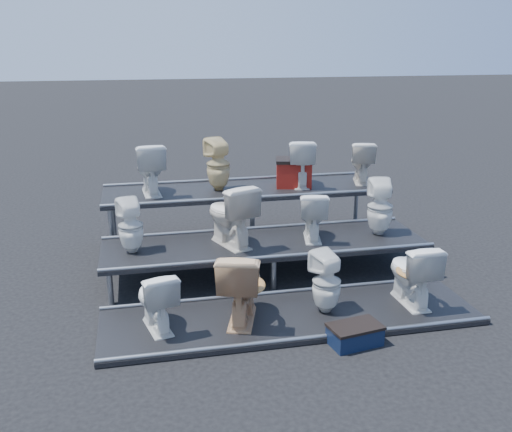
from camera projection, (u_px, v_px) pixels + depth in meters
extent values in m
plane|color=black|center=(265.00, 274.00, 7.60)|extent=(80.00, 80.00, 0.00)
cube|color=black|center=(291.00, 317.00, 6.38)|extent=(4.20, 1.20, 0.06)
cube|color=black|center=(265.00, 258.00, 7.53)|extent=(4.20, 1.20, 0.46)
cube|color=black|center=(246.00, 216.00, 8.69)|extent=(4.20, 1.20, 0.86)
imported|color=silver|center=(156.00, 299.00, 5.97)|extent=(0.51, 0.72, 0.66)
imported|color=tan|center=(241.00, 285.00, 6.13)|extent=(0.68, 0.91, 0.82)
imported|color=silver|center=(326.00, 282.00, 6.35)|extent=(0.40, 0.41, 0.71)
imported|color=silver|center=(412.00, 273.00, 6.55)|extent=(0.43, 0.74, 0.75)
imported|color=silver|center=(131.00, 226.00, 7.02)|extent=(0.37, 0.38, 0.68)
imported|color=beige|center=(230.00, 214.00, 7.25)|extent=(0.71, 0.91, 0.82)
imported|color=silver|center=(312.00, 215.00, 7.50)|extent=(0.50, 0.71, 0.66)
imported|color=silver|center=(380.00, 207.00, 7.67)|extent=(0.42, 0.42, 0.76)
imported|color=silver|center=(150.00, 168.00, 8.17)|extent=(0.47, 0.76, 0.74)
imported|color=#D8C289|center=(218.00, 164.00, 8.36)|extent=(0.44, 0.44, 0.77)
imported|color=silver|center=(301.00, 162.00, 8.63)|extent=(0.53, 0.77, 0.72)
imported|color=beige|center=(362.00, 162.00, 8.83)|extent=(0.53, 0.72, 0.65)
cube|color=maroon|center=(294.00, 174.00, 8.64)|extent=(0.60, 0.53, 0.38)
cube|color=black|center=(355.00, 336.00, 5.84)|extent=(0.56, 0.40, 0.19)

